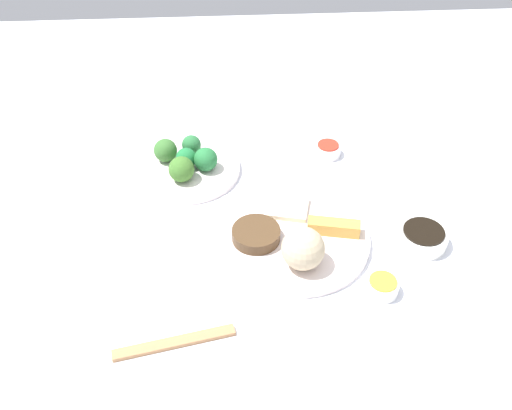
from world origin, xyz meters
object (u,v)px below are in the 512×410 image
Objects in this scene: broccoli_plate at (188,169)px; sauce_ramekin_sweet_and_sour at (328,150)px; soy_sauce_bowl at (423,239)px; chopsticks_pair at (174,343)px; main_plate at (295,238)px; sauce_ramekin_hot_mustard at (382,287)px.

broccoli_plate is 0.32m from sauce_ramekin_sweet_and_sour.
chopsticks_pair is at bearing -66.79° from soy_sauce_bowl.
sauce_ramekin_sweet_and_sour is at bearing 146.71° from chopsticks_pair.
soy_sauce_bowl is (0.26, 0.46, 0.01)m from broccoli_plate.
main_plate is 0.19m from sauce_ramekin_hot_mustard.
main_plate is 3.02× the size of soy_sauce_bowl.
chopsticks_pair is (0.22, -0.22, -0.00)m from main_plate.
main_plate is at bearing 42.16° from broccoli_plate.
sauce_ramekin_sweet_and_sour is 0.60m from chopsticks_pair.
soy_sauce_bowl reaches higher than chopsticks_pair.
sauce_ramekin_sweet_and_sour is at bearing 158.80° from main_plate.
soy_sauce_bowl is at bearing 60.39° from broccoli_plate.
main_plate is 0.32m from chopsticks_pair.
sauce_ramekin_hot_mustard reaches higher than broccoli_plate.
broccoli_plate is at bearing -82.24° from sauce_ramekin_sweet_and_sour.
sauce_ramekin_sweet_and_sour is (-0.28, 0.11, 0.00)m from main_plate.
broccoli_plate is 0.53m from soy_sauce_bowl.
chopsticks_pair is (0.09, -0.36, -0.01)m from sauce_ramekin_hot_mustard.
sauce_ramekin_hot_mustard is (0.14, 0.14, 0.00)m from main_plate.
sauce_ramekin_sweet_and_sour is at bearing 97.76° from broccoli_plate.
broccoli_plate is 3.97× the size of sauce_ramekin_hot_mustard.
broccoli_plate is at bearing -136.47° from sauce_ramekin_hot_mustard.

